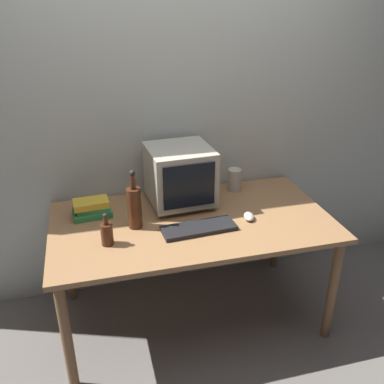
{
  "coord_description": "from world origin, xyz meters",
  "views": [
    {
      "loc": [
        -0.55,
        -2.11,
        1.95
      ],
      "look_at": [
        0.0,
        0.0,
        0.91
      ],
      "focal_mm": 39.49,
      "sensor_mm": 36.0,
      "label": 1
    }
  ],
  "objects_px": {
    "computer_mouse": "(249,216)",
    "book_stack": "(92,208)",
    "crt_monitor": "(180,175)",
    "keyboard": "(199,228)",
    "metal_canister": "(234,180)",
    "bottle_short": "(107,233)",
    "bottle_tall": "(134,206)"
  },
  "relations": [
    {
      "from": "keyboard",
      "to": "bottle_short",
      "type": "height_order",
      "value": "bottle_short"
    },
    {
      "from": "crt_monitor",
      "to": "keyboard",
      "type": "distance_m",
      "value": 0.4
    },
    {
      "from": "metal_canister",
      "to": "crt_monitor",
      "type": "bearing_deg",
      "value": -166.32
    },
    {
      "from": "bottle_tall",
      "to": "metal_canister",
      "type": "height_order",
      "value": "bottle_tall"
    },
    {
      "from": "book_stack",
      "to": "keyboard",
      "type": "bearing_deg",
      "value": -29.56
    },
    {
      "from": "crt_monitor",
      "to": "computer_mouse",
      "type": "height_order",
      "value": "crt_monitor"
    },
    {
      "from": "keyboard",
      "to": "book_stack",
      "type": "height_order",
      "value": "book_stack"
    },
    {
      "from": "computer_mouse",
      "to": "book_stack",
      "type": "relative_size",
      "value": 0.42
    },
    {
      "from": "keyboard",
      "to": "bottle_tall",
      "type": "bearing_deg",
      "value": 155.86
    },
    {
      "from": "bottle_tall",
      "to": "bottle_short",
      "type": "xyz_separation_m",
      "value": [
        -0.17,
        -0.14,
        -0.06
      ]
    },
    {
      "from": "crt_monitor",
      "to": "book_stack",
      "type": "bearing_deg",
      "value": -176.79
    },
    {
      "from": "computer_mouse",
      "to": "bottle_short",
      "type": "relative_size",
      "value": 0.54
    },
    {
      "from": "bottle_short",
      "to": "book_stack",
      "type": "xyz_separation_m",
      "value": [
        -0.06,
        0.34,
        -0.02
      ]
    },
    {
      "from": "bottle_tall",
      "to": "metal_canister",
      "type": "xyz_separation_m",
      "value": [
        0.71,
        0.33,
        -0.06
      ]
    },
    {
      "from": "book_stack",
      "to": "metal_canister",
      "type": "bearing_deg",
      "value": 7.69
    },
    {
      "from": "crt_monitor",
      "to": "bottle_tall",
      "type": "xyz_separation_m",
      "value": [
        -0.32,
        -0.23,
        -0.06
      ]
    },
    {
      "from": "crt_monitor",
      "to": "metal_canister",
      "type": "xyz_separation_m",
      "value": [
        0.4,
        0.1,
        -0.12
      ]
    },
    {
      "from": "metal_canister",
      "to": "bottle_tall",
      "type": "bearing_deg",
      "value": -155.39
    },
    {
      "from": "keyboard",
      "to": "crt_monitor",
      "type": "bearing_deg",
      "value": 90.16
    },
    {
      "from": "computer_mouse",
      "to": "metal_canister",
      "type": "height_order",
      "value": "metal_canister"
    },
    {
      "from": "crt_monitor",
      "to": "metal_canister",
      "type": "relative_size",
      "value": 2.73
    },
    {
      "from": "keyboard",
      "to": "metal_canister",
      "type": "xyz_separation_m",
      "value": [
        0.37,
        0.45,
        0.06
      ]
    },
    {
      "from": "computer_mouse",
      "to": "bottle_short",
      "type": "xyz_separation_m",
      "value": [
        -0.83,
        -0.06,
        0.05
      ]
    },
    {
      "from": "computer_mouse",
      "to": "book_stack",
      "type": "bearing_deg",
      "value": 175.55
    },
    {
      "from": "bottle_short",
      "to": "computer_mouse",
      "type": "bearing_deg",
      "value": 4.47
    },
    {
      "from": "crt_monitor",
      "to": "bottle_tall",
      "type": "relative_size",
      "value": 1.17
    },
    {
      "from": "keyboard",
      "to": "bottle_short",
      "type": "relative_size",
      "value": 2.26
    },
    {
      "from": "crt_monitor",
      "to": "bottle_short",
      "type": "bearing_deg",
      "value": -142.3
    },
    {
      "from": "bottle_short",
      "to": "bottle_tall",
      "type": "bearing_deg",
      "value": 40.55
    },
    {
      "from": "bottle_short",
      "to": "book_stack",
      "type": "bearing_deg",
      "value": 100.26
    },
    {
      "from": "computer_mouse",
      "to": "bottle_tall",
      "type": "bearing_deg",
      "value": -173.95
    },
    {
      "from": "computer_mouse",
      "to": "metal_canister",
      "type": "bearing_deg",
      "value": 95.47
    }
  ]
}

